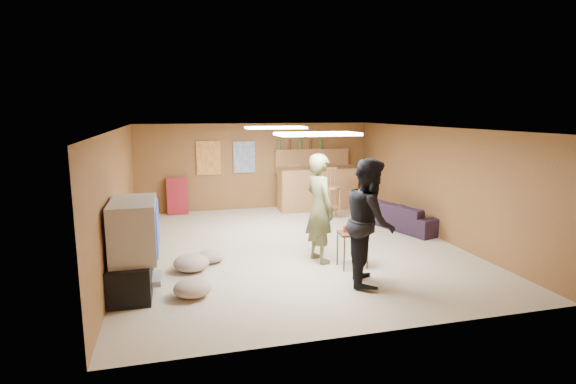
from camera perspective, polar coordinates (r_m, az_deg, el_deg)
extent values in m
plane|color=#BFB192|center=(8.52, 0.34, -6.87)|extent=(7.00, 7.00, 0.00)
cube|color=silver|center=(8.15, 0.36, 8.09)|extent=(6.00, 7.00, 0.02)
cube|color=brown|center=(11.64, -4.14, 3.27)|extent=(6.00, 0.02, 2.20)
cube|color=brown|center=(5.05, 10.79, -6.10)|extent=(6.00, 0.02, 2.20)
cube|color=brown|center=(8.03, -20.78, -0.51)|extent=(0.02, 7.00, 2.20)
cube|color=brown|center=(9.48, 18.14, 1.20)|extent=(0.02, 7.00, 2.20)
cube|color=black|center=(6.78, -19.23, -9.79)|extent=(0.55, 1.30, 0.50)
cube|color=#B2B2B7|center=(6.79, -17.30, -10.52)|extent=(0.35, 0.50, 0.08)
cube|color=#B2B2B7|center=(6.58, -18.95, -4.44)|extent=(0.60, 1.10, 0.80)
cube|color=navy|center=(6.56, -16.25, -4.33)|extent=(0.02, 0.95, 0.65)
cube|color=#9D6839|center=(11.57, 3.73, 0.48)|extent=(2.00, 0.60, 1.10)
cube|color=#422815|center=(11.25, 4.16, 3.03)|extent=(2.10, 0.12, 0.05)
cube|color=#9D6839|center=(11.87, 3.09, 5.36)|extent=(2.00, 0.18, 0.05)
cube|color=#9D6839|center=(11.92, 3.05, 3.93)|extent=(2.00, 0.14, 0.60)
cube|color=#BF3F26|center=(11.42, -10.06, 4.27)|extent=(0.60, 0.03, 0.85)
cube|color=#334C99|center=(11.52, -5.59, 4.43)|extent=(0.55, 0.03, 0.80)
cube|color=maroon|center=(11.35, -13.88, -0.50)|extent=(0.50, 0.26, 0.91)
cube|color=white|center=(6.71, 3.72, 7.36)|extent=(1.20, 0.60, 0.04)
cube|color=white|center=(9.31, -1.58, 8.17)|extent=(1.20, 0.60, 0.04)
imported|color=brown|center=(7.49, 4.03, -2.06)|extent=(0.58, 0.75, 1.83)
imported|color=black|center=(6.64, 10.33, -3.69)|extent=(0.95, 1.08, 1.85)
imported|color=black|center=(10.04, 14.40, -2.91)|extent=(1.26, 2.03, 0.55)
cube|color=#422815|center=(7.40, 8.17, -7.28)|extent=(0.48, 0.40, 0.58)
cylinder|color=#B21F0B|center=(7.32, 7.30, -4.70)|extent=(0.08, 0.08, 0.10)
cylinder|color=#B21F0B|center=(7.27, 9.29, -4.78)|extent=(0.10, 0.10, 0.12)
cylinder|color=#16289C|center=(7.44, 8.83, -4.46)|extent=(0.09, 0.09, 0.10)
ellipsoid|color=tan|center=(7.39, -12.17, -8.76)|extent=(0.73, 0.73, 0.26)
ellipsoid|color=tan|center=(7.73, -9.75, -8.02)|extent=(0.53, 0.53, 0.21)
ellipsoid|color=tan|center=(6.42, -12.02, -11.82)|extent=(0.60, 0.60, 0.24)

